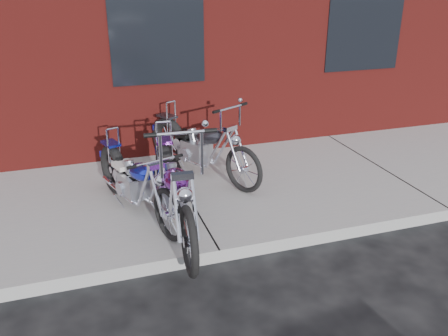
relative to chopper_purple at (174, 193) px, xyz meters
name	(u,v)px	position (x,y,z in m)	size (l,w,h in m)	color
ground	(220,263)	(0.33, -0.62, -0.59)	(120.00, 120.00, 0.00)	black
sidewalk	(186,197)	(0.33, 0.88, -0.51)	(22.00, 3.00, 0.15)	#9F9F9F
chopper_purple	(174,193)	(0.00, 0.00, 0.00)	(0.59, 2.44, 1.37)	black
chopper_blue	(136,184)	(-0.35, 0.52, -0.06)	(0.78, 2.03, 0.91)	black
chopper_third	(201,148)	(0.69, 1.40, -0.04)	(1.11, 2.01, 1.12)	black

